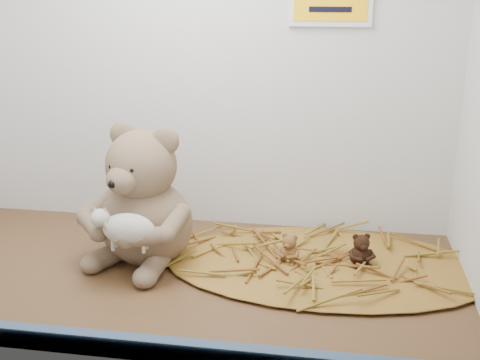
% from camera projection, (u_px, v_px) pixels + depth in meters
% --- Properties ---
extents(alcove_shell, '(1.20, 0.60, 0.90)m').
position_uv_depth(alcove_shell, '(174.00, 49.00, 1.19)').
color(alcove_shell, '#443017').
rests_on(alcove_shell, ground).
extents(front_rail, '(1.19, 0.02, 0.04)m').
position_uv_depth(front_rail, '(121.00, 345.00, 0.97)').
color(front_rail, '#374F69').
rests_on(front_rail, shelf_floor).
extents(straw_bed, '(0.69, 0.40, 0.01)m').
position_uv_depth(straw_bed, '(324.00, 264.00, 1.28)').
color(straw_bed, brown).
rests_on(straw_bed, shelf_floor).
extents(main_teddy, '(0.31, 0.32, 0.30)m').
position_uv_depth(main_teddy, '(145.00, 194.00, 1.27)').
color(main_teddy, '#866F52').
rests_on(main_teddy, shelf_floor).
extents(toy_lamb, '(0.14, 0.08, 0.09)m').
position_uv_depth(toy_lamb, '(129.00, 229.00, 1.18)').
color(toy_lamb, beige).
rests_on(toy_lamb, main_teddy).
extents(mini_teddy_tan, '(0.06, 0.07, 0.06)m').
position_uv_depth(mini_teddy_tan, '(290.00, 246.00, 1.27)').
color(mini_teddy_tan, brown).
rests_on(mini_teddy_tan, straw_bed).
extents(mini_teddy_brown, '(0.07, 0.07, 0.07)m').
position_uv_depth(mini_teddy_brown, '(361.00, 248.00, 1.26)').
color(mini_teddy_brown, black).
rests_on(mini_teddy_brown, straw_bed).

